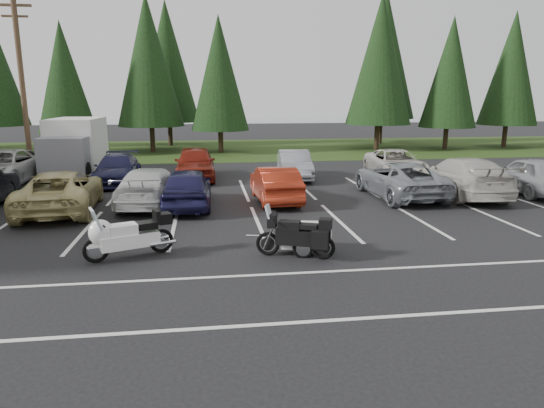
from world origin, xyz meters
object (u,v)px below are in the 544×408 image
at_px(car_near_2, 61,191).
at_px(car_near_3, 150,186).
at_px(car_near_6, 399,179).
at_px(car_far_1, 117,169).
at_px(cargo_trailer, 303,238).
at_px(utility_pole, 22,83).
at_px(car_near_8, 531,175).
at_px(car_near_4, 187,187).
at_px(box_truck, 73,147).
at_px(car_far_0, 3,167).
at_px(car_far_4, 395,163).
at_px(car_near_7, 463,177).
at_px(car_far_3, 295,165).
at_px(adventure_motorcycle, 295,231).
at_px(car_near_5, 275,184).
at_px(touring_motorcycle, 129,231).
at_px(car_far_2, 195,163).

relative_size(car_near_2, car_near_3, 1.09).
height_order(car_near_6, car_far_1, car_near_6).
bearing_deg(cargo_trailer, utility_pole, 141.20).
distance_m(utility_pole, car_near_8, 24.04).
bearing_deg(car_near_4, car_near_2, 1.98).
bearing_deg(box_truck, car_far_0, -135.17).
bearing_deg(car_far_4, car_near_4, -147.40).
distance_m(car_far_1, cargo_trailer, 13.28).
relative_size(car_near_7, car_far_3, 1.31).
height_order(car_near_7, car_far_3, car_near_7).
height_order(utility_pole, box_truck, utility_pole).
distance_m(box_truck, cargo_trailer, 17.26).
bearing_deg(adventure_motorcycle, utility_pole, 148.31).
bearing_deg(car_near_5, cargo_trailer, 86.10).
distance_m(car_far_4, touring_motorcycle, 16.33).
xyz_separation_m(utility_pole, car_far_1, (4.68, -2.49, -4.02)).
relative_size(car_far_2, car_far_3, 1.12).
bearing_deg(car_near_8, car_near_2, 4.11).
xyz_separation_m(car_near_7, car_far_2, (-11.07, 5.67, 0.00)).
height_order(box_truck, car_near_5, box_truck).
xyz_separation_m(car_near_3, car_near_4, (1.39, -0.61, 0.04)).
bearing_deg(car_far_0, car_near_4, -29.33).
height_order(car_near_8, car_far_0, car_far_0).
bearing_deg(car_near_7, cargo_trailer, 42.82).
distance_m(car_near_4, car_far_4, 11.88).
height_order(utility_pole, car_far_4, utility_pole).
bearing_deg(car_near_8, adventure_motorcycle, 32.94).
bearing_deg(touring_motorcycle, car_near_2, 97.82).
bearing_deg(car_near_2, car_near_4, 176.12).
height_order(car_near_6, touring_motorcycle, car_near_6).
bearing_deg(car_near_4, adventure_motorcycle, 116.00).
height_order(car_near_5, adventure_motorcycle, car_near_5).
bearing_deg(car_near_5, car_near_2, 2.41).
distance_m(car_far_2, touring_motorcycle, 12.05).
height_order(car_far_0, car_far_1, car_far_0).
bearing_deg(adventure_motorcycle, car_far_3, 100.32).
height_order(utility_pole, cargo_trailer, utility_pole).
relative_size(utility_pole, adventure_motorcycle, 3.96).
bearing_deg(car_far_2, car_near_7, -27.46).
distance_m(box_truck, car_near_8, 22.01).
relative_size(car_far_1, car_far_2, 0.98).
distance_m(car_far_2, car_far_3, 4.96).
bearing_deg(adventure_motorcycle, car_near_4, 135.79).
distance_m(car_near_3, car_far_1, 5.42).
xyz_separation_m(car_near_3, car_far_2, (1.58, 5.67, 0.10)).
height_order(car_near_2, car_far_3, car_near_2).
bearing_deg(car_near_5, car_near_7, 177.86).
relative_size(car_near_6, car_near_7, 0.94).
bearing_deg(car_far_2, utility_pole, 167.28).
bearing_deg(car_far_3, car_near_5, -104.07).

